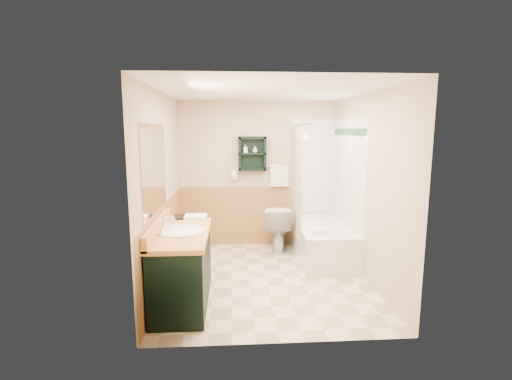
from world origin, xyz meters
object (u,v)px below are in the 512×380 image
Objects in this scene: bathtub at (323,242)px; soap_bottle_a at (245,151)px; hair_dryer at (234,175)px; vanity at (182,268)px; wall_shelf at (252,154)px; vanity_book at (174,209)px; soap_bottle_b at (255,150)px; toilet at (278,228)px.

bathtub is 11.51× the size of soap_bottle_a.
hair_dryer is 2.28m from vanity.
soap_bottle_a is (-0.11, -0.01, 0.05)m from wall_shelf.
vanity is 10.02× the size of soap_bottle_a.
soap_bottle_b reaches higher than vanity_book.
wall_shelf is at bearing 145.86° from bathtub.
wall_shelf is 5.41× the size of soap_bottle_b.
soap_bottle_a is (0.19, -0.03, 0.40)m from hair_dryer.
wall_shelf is at bearing 36.51° from vanity_book.
soap_bottle_b is at bearing -4.96° from hair_dryer.
bathtub is at bearing 151.38° from toilet.
hair_dryer is at bearing 45.60° from vanity_book.
vanity_book is at bearing 44.96° from toilet.
soap_bottle_a is at bearing 148.76° from bathtub.
bathtub is 14.76× the size of soap_bottle_b.
wall_shelf is at bearing -24.73° from toilet.
bathtub is (1.33, -0.72, -0.94)m from hair_dryer.
soap_bottle_b reaches higher than hair_dryer.
wall_shelf reaches higher than soap_bottle_b.
hair_dryer is at bearing 151.48° from bathtub.
bathtub is at bearing -28.52° from hair_dryer.
wall_shelf reaches higher than vanity.
toilet is 3.01× the size of vanity_book.
vanity_book is at bearing 104.52° from vanity.
toilet is at bearing 21.81° from vanity_book.
vanity is at bearing -114.96° from soap_bottle_b.
hair_dryer reaches higher than vanity_book.
wall_shelf is 2.22× the size of vanity_book.
vanity_book is (-1.46, -1.14, 0.59)m from toilet.
bathtub is (1.03, -0.69, -1.29)m from wall_shelf.
bathtub is 2.01× the size of toilet.
soap_bottle_a is 0.16m from soap_bottle_b.
vanity_book is (-0.76, -1.41, -0.25)m from hair_dryer.
soap_bottle_a is at bearing -9.08° from hair_dryer.
toilet is 1.31m from soap_bottle_b.
hair_dryer is at bearing 175.04° from soap_bottle_b.
vanity is at bearing -111.17° from soap_bottle_a.
vanity is 0.85m from vanity_book.
soap_bottle_b is at bearing -27.34° from toilet.
vanity_book is (-2.08, -0.69, 0.69)m from bathtub.
vanity_book is (-0.17, 0.64, 0.54)m from vanity.
vanity_book is (-1.06, -1.39, -0.60)m from wall_shelf.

